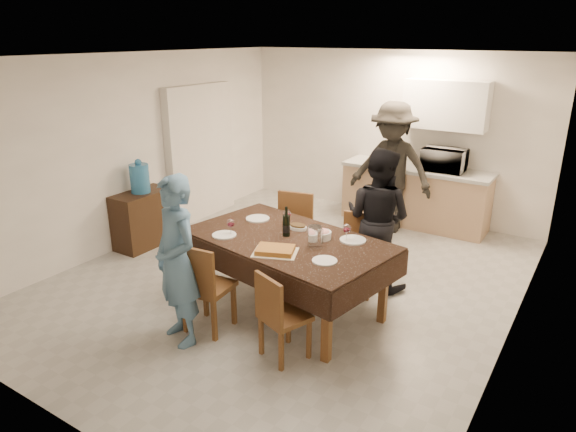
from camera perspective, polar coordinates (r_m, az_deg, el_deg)
name	(u,v)px	position (r m, az deg, el deg)	size (l,w,h in m)	color
floor	(289,278)	(6.31, 0.11, -6.95)	(5.00, 6.00, 0.02)	#A5A5A1
ceiling	(289,56)	(5.65, 0.12, 17.36)	(5.00, 6.00, 0.02)	white
wall_back	(390,134)	(8.47, 11.22, 8.88)	(5.00, 0.02, 2.60)	white
wall_front	(49,273)	(3.82, -24.98, -5.80)	(5.00, 0.02, 2.60)	white
wall_left	(137,150)	(7.46, -16.44, 7.03)	(0.02, 6.00, 2.60)	white
wall_right	(526,215)	(5.03, 24.92, 0.10)	(0.02, 6.00, 2.60)	white
stub_partition	(201,153)	(8.27, -9.68, 6.95)	(0.15, 1.40, 2.10)	silver
kitchen_base_cabinet	(414,197)	(8.18, 13.88, 2.03)	(2.20, 0.60, 0.86)	tan
kitchen_worktop	(417,169)	(8.06, 14.14, 5.11)	(2.24, 0.64, 0.05)	#A9AAA4
upper_cabinet	(446,105)	(7.93, 17.14, 11.73)	(1.20, 0.34, 0.70)	white
dining_table	(288,242)	(5.33, -0.03, -2.85)	(2.29, 1.58, 0.82)	black
chair_near_left	(202,280)	(5.06, -9.56, -6.98)	(0.47, 0.47, 0.51)	brown
chair_near_right	(280,310)	(4.60, -0.91, -10.39)	(0.50, 0.51, 0.46)	brown
chair_far_left	(286,230)	(6.13, -0.26, -1.55)	(0.54, 0.54, 0.54)	brown
chair_far_right	(354,250)	(5.76, 7.34, -3.74)	(0.50, 0.50, 0.49)	brown
console	(144,219)	(7.42, -15.73, -0.31)	(0.42, 0.84, 0.78)	#322010
water_jug	(140,178)	(7.25, -16.16, 4.03)	(0.26, 0.26, 0.39)	#3686C4
wine_bottle	(286,221)	(5.32, -0.19, -0.60)	(0.08, 0.08, 0.32)	black
water_pitcher	(315,237)	(5.07, 3.00, -2.32)	(0.14, 0.14, 0.22)	white
savoury_tart	(275,250)	(4.96, -1.43, -3.81)	(0.42, 0.31, 0.05)	#B18134
salad_bowl	(322,235)	(5.30, 3.75, -2.12)	(0.20, 0.20, 0.08)	white
mushroom_dish	(298,228)	(5.56, 1.09, -1.30)	(0.19, 0.19, 0.03)	white
wine_glass_a	(231,227)	(5.40, -6.39, -1.23)	(0.08, 0.08, 0.18)	white
wine_glass_b	(347,233)	(5.24, 6.53, -1.84)	(0.09, 0.09, 0.19)	white
wine_glass_c	(287,218)	(5.62, -0.10, -0.19)	(0.09, 0.09, 0.19)	white
plate_near_left	(224,235)	(5.42, -7.10, -2.10)	(0.25, 0.25, 0.01)	white
plate_near_right	(325,261)	(4.80, 4.09, -4.98)	(0.24, 0.24, 0.01)	white
plate_far_left	(258,219)	(5.86, -3.39, -0.28)	(0.27, 0.27, 0.02)	white
plate_far_right	(353,240)	(5.29, 7.22, -2.66)	(0.27, 0.27, 0.02)	white
microwave	(444,160)	(7.91, 16.98, 6.00)	(0.60, 0.41, 0.33)	white
person_near	(177,261)	(4.89, -12.24, -4.96)	(0.60, 0.40, 1.65)	teal
person_far	(378,219)	(5.95, 9.93, -0.29)	(0.80, 0.62, 1.65)	black
person_kitchen	(391,168)	(7.71, 11.42, 5.27)	(1.24, 0.72, 1.93)	black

